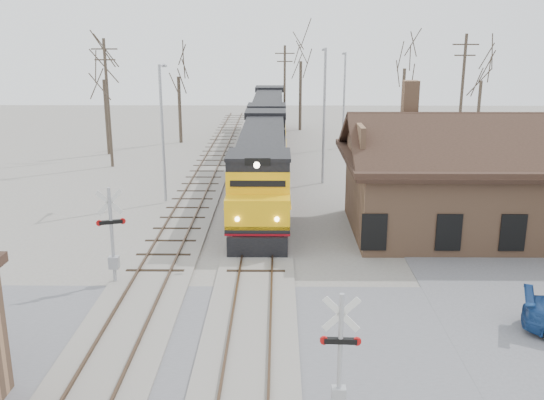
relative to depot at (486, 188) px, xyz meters
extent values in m
plane|color=gray|center=(-11.99, -12.00, -2.41)|extent=(140.00, 140.00, 0.00)
cube|color=#5D5D62|center=(-11.99, -12.00, -2.39)|extent=(60.00, 9.00, 0.03)
cube|color=gray|center=(-11.99, 3.00, -2.35)|extent=(3.40, 90.00, 0.12)
cube|color=#473323|center=(-12.71, 3.00, -2.24)|extent=(0.08, 90.00, 0.14)
cube|color=#473323|center=(-11.27, 3.00, -2.24)|extent=(0.08, 90.00, 0.14)
cube|color=gray|center=(-16.49, 3.00, -2.35)|extent=(3.40, 90.00, 0.12)
cube|color=#473323|center=(-17.21, 3.00, -2.24)|extent=(0.08, 90.00, 0.14)
cube|color=#473323|center=(-15.77, 3.00, -2.24)|extent=(0.08, 90.00, 0.14)
cube|color=#90674A|center=(0.01, 0.00, -0.41)|extent=(14.00, 8.00, 4.00)
cube|color=black|center=(0.01, 0.00, 1.69)|extent=(15.20, 9.20, 0.30)
cube|color=black|center=(0.01, -2.30, 2.69)|extent=(15.00, 4.71, 2.66)
cube|color=black|center=(0.01, 2.30, 2.69)|extent=(15.00, 4.71, 2.66)
cube|color=#90674A|center=(-3.99, 1.50, 4.39)|extent=(0.80, 0.80, 2.20)
cube|color=black|center=(-11.99, -0.50, -1.84)|extent=(2.57, 4.11, 1.03)
cube|color=black|center=(-11.99, 12.87, -1.84)|extent=(2.57, 4.11, 1.03)
cube|color=black|center=(-11.99, 6.18, -1.02)|extent=(3.09, 20.57, 0.36)
cube|color=maroon|center=(-11.99, 6.18, -1.24)|extent=(3.11, 20.57, 0.12)
cube|color=black|center=(-11.99, 7.47, 0.58)|extent=(2.67, 14.91, 2.88)
cube|color=black|center=(-11.99, -1.43, 0.58)|extent=(3.09, 2.88, 2.88)
cube|color=#FAB70D|center=(-11.99, -3.18, -0.30)|extent=(3.09, 1.85, 1.44)
cube|color=black|center=(-11.99, -4.20, -1.84)|extent=(2.88, 0.25, 1.03)
cylinder|color=#FFF2CC|center=(-11.99, -4.12, 2.12)|extent=(0.29, 0.10, 0.29)
cube|color=black|center=(-11.99, 20.57, -1.84)|extent=(2.57, 4.11, 1.03)
cube|color=black|center=(-11.99, 33.94, -1.84)|extent=(2.57, 4.11, 1.03)
cube|color=black|center=(-11.99, 27.25, -1.02)|extent=(3.09, 20.57, 0.36)
cube|color=maroon|center=(-11.99, 27.25, -1.24)|extent=(3.11, 20.57, 0.12)
cube|color=black|center=(-11.99, 28.54, 0.58)|extent=(2.67, 14.91, 2.88)
cube|color=black|center=(-11.99, 19.64, 0.58)|extent=(3.09, 2.88, 2.88)
cube|color=black|center=(-11.99, 17.89, -0.30)|extent=(3.09, 1.85, 1.44)
cube|color=black|center=(-11.99, 16.87, -1.84)|extent=(2.88, 0.25, 1.03)
cylinder|color=#A5A8AD|center=(-9.35, -16.66, -0.48)|extent=(0.14, 0.14, 3.86)
cube|color=silver|center=(-9.35, -16.66, 0.87)|extent=(1.01, 0.09, 1.01)
cube|color=silver|center=(-9.35, -16.66, 0.87)|extent=(1.01, 0.09, 1.01)
cube|color=black|center=(-9.35, -16.66, 0.10)|extent=(0.87, 0.19, 0.14)
cylinder|color=#B20C0C|center=(-9.78, -16.64, 0.10)|extent=(0.24, 0.09, 0.23)
cylinder|color=#B20C0C|center=(-8.91, -16.69, 0.10)|extent=(0.24, 0.09, 0.23)
cube|color=#A5A8AD|center=(-9.35, -16.66, -1.54)|extent=(0.39, 0.29, 0.48)
cylinder|color=#A5A8AD|center=(-17.97, -7.16, -0.29)|extent=(0.15, 0.15, 4.23)
cube|color=silver|center=(-17.97, -7.16, 1.19)|extent=(1.07, 0.37, 1.11)
cube|color=silver|center=(-17.97, -7.16, 1.19)|extent=(1.07, 0.37, 1.11)
cube|color=black|center=(-17.97, -7.16, 0.34)|extent=(0.95, 0.43, 0.16)
cylinder|color=#B20C0C|center=(-17.51, -7.01, 0.34)|extent=(0.27, 0.15, 0.25)
cylinder|color=#B20C0C|center=(-18.42, -7.30, 0.34)|extent=(0.27, 0.15, 0.25)
cube|color=#A5A8AD|center=(-17.97, -7.16, -1.45)|extent=(0.42, 0.32, 0.53)
cylinder|color=#A5A8AD|center=(-18.09, 5.54, 1.86)|extent=(0.18, 0.18, 8.53)
cylinder|color=#A5A8AD|center=(-18.09, 6.44, 6.03)|extent=(0.12, 1.80, 0.12)
cube|color=#A5A8AD|center=(-18.09, 7.24, 5.93)|extent=(0.25, 0.50, 0.12)
cylinder|color=#A5A8AD|center=(-7.85, 10.84, 2.27)|extent=(0.18, 0.18, 9.36)
cylinder|color=#A5A8AD|center=(-7.85, 11.74, 6.85)|extent=(0.12, 1.80, 0.12)
cube|color=#A5A8AD|center=(-7.85, 12.54, 6.75)|extent=(0.25, 0.50, 0.12)
cylinder|color=#A5A8AD|center=(-5.03, 24.52, 1.91)|extent=(0.18, 0.18, 8.63)
cylinder|color=#A5A8AD|center=(-5.03, 25.42, 6.12)|extent=(0.12, 1.80, 0.12)
cube|color=#A5A8AD|center=(-5.03, 26.22, 6.02)|extent=(0.25, 0.50, 0.12)
cylinder|color=#382D23|center=(-24.26, 16.10, 2.56)|extent=(0.24, 0.24, 9.93)
cube|color=#382D23|center=(-24.26, 16.10, 6.72)|extent=(2.00, 0.10, 0.10)
cube|color=#382D23|center=(-24.26, 16.10, 5.92)|extent=(1.60, 0.10, 0.10)
cylinder|color=#382D23|center=(-10.38, 32.01, 2.13)|extent=(0.24, 0.24, 9.08)
cube|color=#382D23|center=(-10.38, 32.01, 5.87)|extent=(2.00, 0.10, 0.10)
cube|color=#382D23|center=(-10.38, 32.01, 5.07)|extent=(1.60, 0.10, 0.10)
cylinder|color=#382D23|center=(3.17, 16.33, 2.72)|extent=(0.24, 0.24, 10.26)
cube|color=#382D23|center=(3.17, 16.33, 7.06)|extent=(2.00, 0.10, 0.10)
cube|color=#382D23|center=(3.17, 16.33, 6.26)|extent=(1.60, 0.10, 0.10)
cylinder|color=#382D23|center=(-25.91, 21.22, 0.83)|extent=(0.32, 0.32, 6.47)
cylinder|color=#382D23|center=(-20.48, 27.04, 0.75)|extent=(0.32, 0.32, 6.31)
cylinder|color=#382D23|center=(-8.64, 34.99, 1.28)|extent=(0.32, 0.32, 7.37)
cylinder|color=#382D23|center=(1.40, 29.84, 1.05)|extent=(0.32, 0.32, 6.92)
cylinder|color=#382D23|center=(7.87, 26.37, 0.60)|extent=(0.32, 0.32, 6.01)
camera|label=1|loc=(-11.00, -31.08, 7.97)|focal=40.00mm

